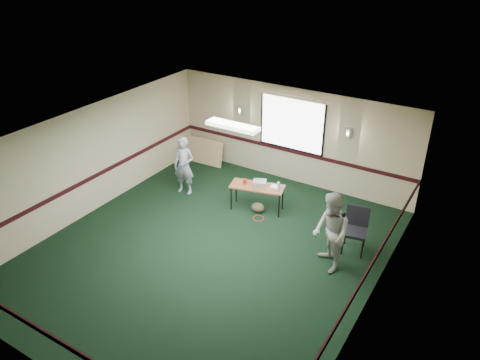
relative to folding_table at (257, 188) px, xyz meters
The scene contains 13 objects.
ground 2.19m from the folding_table, 90.36° to the right, with size 8.00×8.00×0.00m, color black.
room_shell 0.96m from the folding_table, 116.99° to the left, with size 8.00×8.02×8.00m.
folding_table is the anchor object (origin of this frame).
projector 0.14m from the folding_table, 80.01° to the left, with size 0.32×0.27×0.11m, color gray.
game_console 0.46m from the folding_table, 19.92° to the left, with size 0.19×0.15×0.05m, color white.
red_cup 0.35m from the folding_table, behind, with size 0.09×0.09×0.13m, color #AC160B.
water_bottle 0.57m from the folding_table, 11.41° to the left, with size 0.06×0.06×0.20m, color #84C1D8.
duffel_bag 0.52m from the folding_table, 47.40° to the right, with size 0.35×0.26×0.24m, color #49402A.
cable_coil 0.76m from the folding_table, 54.98° to the right, with size 0.28×0.28×0.01m, color red.
folded_table 3.23m from the folding_table, 152.19° to the left, with size 1.52×0.07×0.78m, color tan.
conference_chair 2.69m from the folding_table, ahead, with size 0.60×0.61×1.03m.
person_left 2.12m from the folding_table, behind, with size 0.58×0.38×1.59m, color #455E97.
person_right 2.75m from the folding_table, 27.24° to the right, with size 0.85×0.66×1.75m, color #769AB8.
Camera 1 is at (5.00, -6.83, 6.29)m, focal length 35.00 mm.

